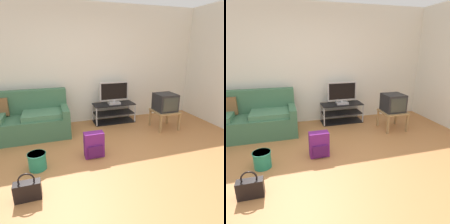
% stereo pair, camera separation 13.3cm
% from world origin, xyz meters
% --- Properties ---
extents(ground_plane, '(9.00, 9.80, 0.02)m').
position_xyz_m(ground_plane, '(0.00, 0.00, -0.01)').
color(ground_plane, '#B27542').
extents(wall_back, '(9.00, 0.10, 2.70)m').
position_xyz_m(wall_back, '(0.00, 2.45, 1.35)').
color(wall_back, silver).
rests_on(wall_back, ground_plane).
extents(couch, '(2.10, 0.82, 0.91)m').
position_xyz_m(couch, '(-1.38, 1.90, 0.34)').
color(couch, '#3D6B4C').
rests_on(couch, ground_plane).
extents(tv_stand, '(0.99, 0.43, 0.46)m').
position_xyz_m(tv_stand, '(0.79, 2.13, 0.23)').
color(tv_stand, black).
rests_on(tv_stand, ground_plane).
extents(flat_tv, '(0.70, 0.22, 0.53)m').
position_xyz_m(flat_tv, '(0.79, 2.10, 0.72)').
color(flat_tv, '#B2B2B7').
rests_on(flat_tv, tv_stand).
extents(side_table, '(0.52, 0.52, 0.42)m').
position_xyz_m(side_table, '(1.75, 1.38, 0.35)').
color(side_table, '#9E7A4C').
rests_on(side_table, ground_plane).
extents(crt_tv, '(0.43, 0.44, 0.38)m').
position_xyz_m(crt_tv, '(1.75, 1.40, 0.60)').
color(crt_tv, '#232326').
rests_on(crt_tv, side_table).
extents(backpack, '(0.32, 0.24, 0.43)m').
position_xyz_m(backpack, '(-0.04, 0.66, 0.21)').
color(backpack, '#661E70').
rests_on(backpack, ground_plane).
extents(handbag, '(0.31, 0.13, 0.36)m').
position_xyz_m(handbag, '(-1.03, -0.08, 0.13)').
color(handbag, black).
rests_on(handbag, ground_plane).
extents(cleaning_bucket, '(0.27, 0.27, 0.26)m').
position_xyz_m(cleaning_bucket, '(-0.94, 0.56, 0.14)').
color(cleaning_bucket, '#238466').
rests_on(cleaning_bucket, ground_plane).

